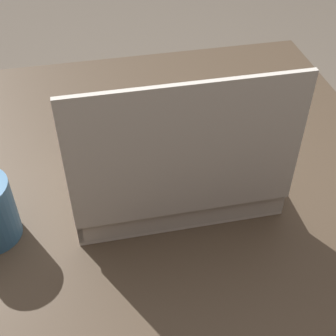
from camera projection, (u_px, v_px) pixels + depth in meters
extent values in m
cube|color=#4C3D2D|center=(149.00, 180.00, 0.86)|extent=(0.93, 0.88, 0.03)
cylinder|color=#4C3D2D|center=(261.00, 162.00, 1.46)|extent=(0.06, 0.06, 0.71)
cube|color=silver|center=(168.00, 176.00, 0.85)|extent=(0.33, 0.25, 0.01)
cube|color=beige|center=(155.00, 125.00, 0.92)|extent=(0.33, 0.01, 0.04)
cube|color=beige|center=(184.00, 216.00, 0.74)|extent=(0.33, 0.01, 0.04)
cube|color=beige|center=(255.00, 153.00, 0.85)|extent=(0.01, 0.25, 0.04)
cube|color=beige|center=(75.00, 178.00, 0.80)|extent=(0.01, 0.25, 0.04)
cube|color=beige|center=(187.00, 154.00, 0.64)|extent=(0.33, 0.01, 0.23)
torus|color=black|center=(223.00, 134.00, 0.92)|extent=(0.06, 0.06, 0.02)
ellipsoid|color=pink|center=(192.00, 136.00, 0.90)|extent=(0.06, 0.06, 0.03)
ellipsoid|color=black|center=(160.00, 142.00, 0.89)|extent=(0.06, 0.06, 0.03)
ellipsoid|color=white|center=(125.00, 146.00, 0.88)|extent=(0.06, 0.06, 0.03)
torus|color=#9E6633|center=(94.00, 152.00, 0.88)|extent=(0.06, 0.06, 0.01)
ellipsoid|color=#9E6633|center=(235.00, 158.00, 0.85)|extent=(0.06, 0.06, 0.03)
torus|color=pink|center=(203.00, 166.00, 0.85)|extent=(0.06, 0.06, 0.01)
torus|color=pink|center=(170.00, 173.00, 0.84)|extent=(0.06, 0.06, 0.01)
torus|color=#9E6633|center=(131.00, 175.00, 0.83)|extent=(0.06, 0.06, 0.02)
torus|color=black|center=(98.00, 181.00, 0.82)|extent=(0.06, 0.06, 0.01)
torus|color=#B77A38|center=(249.00, 193.00, 0.80)|extent=(0.06, 0.06, 0.02)
ellipsoid|color=#9E6633|center=(214.00, 192.00, 0.79)|extent=(0.06, 0.06, 0.03)
ellipsoid|color=#381E11|center=(178.00, 198.00, 0.78)|extent=(0.06, 0.06, 0.03)
ellipsoid|color=#B77A38|center=(140.00, 204.00, 0.77)|extent=(0.06, 0.06, 0.03)
ellipsoid|color=#9E6633|center=(101.00, 209.00, 0.76)|extent=(0.06, 0.06, 0.03)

